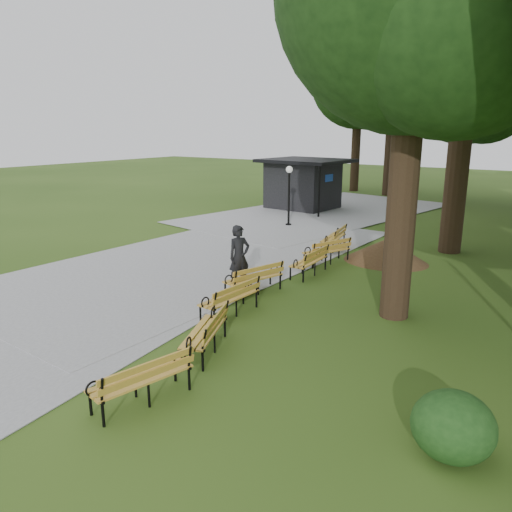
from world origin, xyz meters
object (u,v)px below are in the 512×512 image
Objects in this scene: person at (239,257)px; bench_2 at (229,298)px; dirt_mound at (386,250)px; bench_0 at (141,379)px; bench_3 at (253,278)px; kiosk at (303,184)px; bench_4 at (309,261)px; bench_6 at (333,238)px; lamp_post at (289,183)px; bench_1 at (204,332)px; bench_5 at (327,251)px.

person reaches higher than bench_2.
person is 0.97× the size of bench_2.
dirt_mound is 7.23m from bench_2.
bench_3 is at bearing -151.23° from bench_0.
bench_2 is (-1.24, 4.08, 0.00)m from bench_0.
kiosk reaches higher than bench_4.
dirt_mound is at bearing -2.95° from person.
lamp_post is at bearing -138.68° from bench_6.
bench_3 is 2.51m from bench_4.
bench_1 is (5.54, -12.73, -1.62)m from lamp_post.
lamp_post is 11.83m from bench_2.
dirt_mound is 2.43m from bench_6.
bench_0 and bench_2 have the same top height.
bench_6 is (-2.14, 11.83, 0.00)m from bench_0.
person is 5.89m from bench_6.
bench_0 is at bearing 19.97° from bench_2.
lamp_post is 7.32m from dirt_mound.
bench_2 is at bearing -101.47° from dirt_mound.
bench_1 is at bearing -61.69° from kiosk.
bench_3 is at bearing 176.68° from bench_1.
bench_1 is at bearing -66.49° from lamp_post.
kiosk is 2.38× the size of bench_3.
bench_0 is at bearing -91.00° from dirt_mound.
person reaches higher than bench_5.
bench_5 is at bearing 9.73° from person.
bench_5 is (0.89, 3.85, -0.49)m from person.
dirt_mound is 1.30× the size of bench_6.
person is 2.22m from bench_2.
bench_2 and bench_3 have the same top height.
bench_1 is (-0.39, 2.09, 0.00)m from bench_0.
bench_0 is (-0.19, -11.16, 0.03)m from dirt_mound.
bench_1 is 1.00× the size of bench_4.
kiosk is 2.38× the size of bench_0.
bench_6 is (-2.34, 0.66, 0.03)m from dirt_mound.
bench_1 reaches higher than dirt_mound.
bench_6 is (-0.72, 2.02, 0.00)m from bench_5.
bench_5 is at bearing -167.42° from bench_3.
bench_5 is at bearing -177.14° from bench_4.
lamp_post is 1.14× the size of dirt_mound.
dirt_mound is 9.09m from bench_1.
lamp_post is at bearing -117.71° from bench_5.
bench_1 is 1.00× the size of bench_2.
bench_5 is (-1.04, 7.71, 0.00)m from bench_1.
bench_1 and bench_6 have the same top height.
kiosk is 2.38× the size of bench_5.
bench_1 and bench_5 have the same top height.
person reaches higher than dirt_mound.
kiosk is 13.36m from bench_4.
kiosk is 2.38× the size of bench_2.
bench_2 and bench_4 have the same top height.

